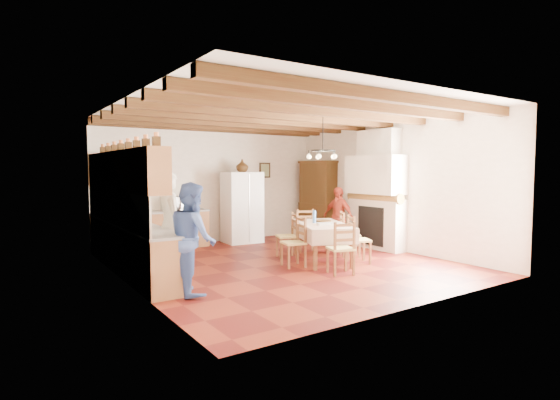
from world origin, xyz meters
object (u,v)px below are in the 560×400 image
object	(u,v)px
chair_right_far	(350,234)
person_woman_blue	(193,238)
hutch	(318,199)
microwave	(181,203)
chair_left_far	(287,235)
dining_table	(322,227)
chair_end_near	(341,247)
chair_right_near	(359,239)
refrigerator	(242,207)
person_man	(170,225)
chair_left_near	(293,242)
person_woman_red	(338,217)
chair_end_far	(307,231)

from	to	relation	value
chair_right_far	person_woman_blue	distance (m)	4.04
hutch	chair_right_far	distance (m)	2.80
person_woman_blue	microwave	bearing A→B (deg)	-11.27
chair_left_far	chair_right_far	bearing A→B (deg)	85.02
dining_table	chair_left_far	xyz separation A→B (m)	(-0.43, 0.66, -0.21)
microwave	chair_end_near	bearing A→B (deg)	-79.79
hutch	chair_end_near	size ratio (longest dim) A/B	2.20
person_woman_blue	chair_right_near	bearing A→B (deg)	-79.52
microwave	dining_table	bearing A→B (deg)	-67.97
refrigerator	dining_table	distance (m)	2.95
person_man	chair_left_near	bearing A→B (deg)	-99.55
chair_left_near	person_woman_red	world-z (taller)	person_woman_red
chair_left_far	person_man	bearing A→B (deg)	-61.26
chair_right_near	refrigerator	bearing A→B (deg)	36.64
chair_right_far	chair_left_near	bearing A→B (deg)	127.20
dining_table	person_man	world-z (taller)	person_man
dining_table	chair_end_near	xyz separation A→B (m)	(-0.44, -1.06, -0.21)
chair_left_far	chair_right_near	distance (m)	1.52
chair_right_far	refrigerator	bearing A→B (deg)	52.32
chair_end_near	chair_end_far	size ratio (longest dim) A/B	1.00
refrigerator	chair_end_near	xyz separation A→B (m)	(-0.19, -3.99, -0.42)
chair_left_near	chair_right_far	world-z (taller)	same
hutch	chair_left_far	distance (m)	3.10
chair_end_far	chair_right_near	bearing A→B (deg)	-60.10
hutch	microwave	xyz separation A→B (m)	(-3.74, 0.58, 0.01)
chair_right_far	chair_end_far	xyz separation A→B (m)	(-0.47, 0.93, 0.00)
refrigerator	chair_end_near	world-z (taller)	refrigerator
chair_right_near	chair_end_near	distance (m)	1.07
microwave	hutch	bearing A→B (deg)	-16.45
hutch	dining_table	size ratio (longest dim) A/B	1.07
chair_end_far	chair_left_far	bearing A→B (deg)	-131.97
dining_table	refrigerator	bearing A→B (deg)	94.89
chair_end_near	hutch	bearing A→B (deg)	-105.20
hutch	chair_end_near	distance (m)	4.38
refrigerator	person_woman_red	size ratio (longest dim) A/B	1.24
dining_table	chair_left_far	size ratio (longest dim) A/B	2.06
dining_table	chair_right_far	xyz separation A→B (m)	(0.83, 0.07, -0.21)
dining_table	chair_right_near	xyz separation A→B (m)	(0.50, -0.55, -0.21)
hutch	person_woman_red	size ratio (longest dim) A/B	1.45
chair_left_near	person_man	world-z (taller)	person_man
person_woman_blue	person_woman_red	size ratio (longest dim) A/B	1.16
chair_left_near	chair_end_near	distance (m)	1.03
dining_table	person_man	distance (m)	3.13
hutch	person_man	distance (m)	5.56
chair_left_far	person_woman_blue	size ratio (longest dim) A/B	0.57
chair_left_near	chair_end_near	size ratio (longest dim) A/B	1.00
chair_end_far	hutch	bearing A→B (deg)	69.48
dining_table	person_man	size ratio (longest dim) A/B	1.07
chair_left_near	chair_end_near	world-z (taller)	same
person_woman_red	refrigerator	bearing A→B (deg)	-150.49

